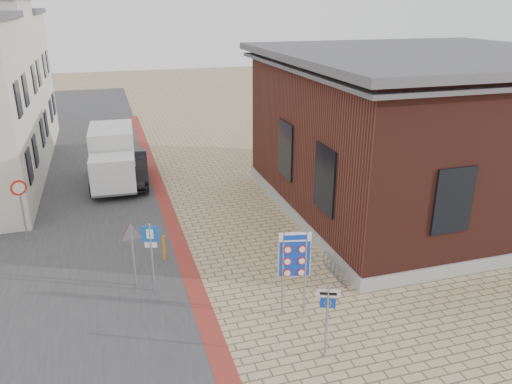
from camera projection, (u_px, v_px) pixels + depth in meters
ground at (283, 327)px, 14.14m from camera, size 120.00×120.00×0.00m
road_strip at (86, 179)px, 26.04m from camera, size 7.00×60.00×0.02m
curb_strip at (166, 206)px, 22.53m from camera, size 0.60×40.00×0.02m
brick_building at (424, 129)px, 21.61m from camera, size 13.00×13.00×6.80m
bike_rack at (335, 269)px, 16.74m from camera, size 0.08×1.80×0.60m
sedan at (131, 168)px, 25.28m from camera, size 1.95×4.77×1.54m
box_truck at (113, 156)px, 24.95m from camera, size 2.44×5.35×2.75m
border_sign at (295, 257)px, 14.04m from camera, size 0.90×0.24×2.68m
essen_sign at (327, 311)px, 12.47m from camera, size 0.55×0.26×2.15m
parking_sign at (151, 246)px, 15.37m from camera, size 0.51×0.19×2.35m
yield_sign at (132, 240)px, 15.64m from camera, size 0.78×0.12×2.21m
speed_sign at (21, 201)px, 18.63m from camera, size 0.56×0.25×2.51m
bollard at (164, 248)px, 17.71m from camera, size 0.11×0.11×0.95m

